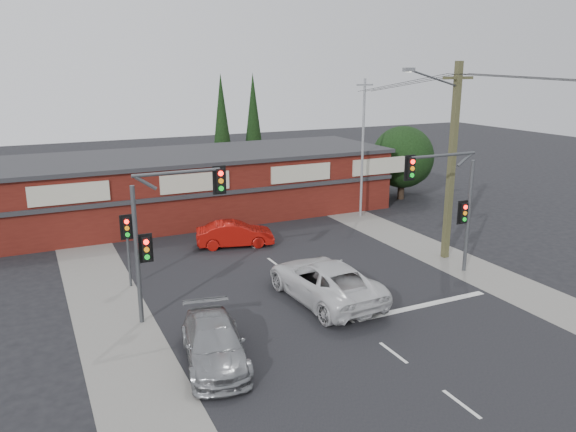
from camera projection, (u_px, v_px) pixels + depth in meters
name	position (u px, v px, depth m)	size (l,w,h in m)	color
ground	(333.00, 307.00, 23.45)	(120.00, 120.00, 0.00)	black
road_strip	(283.00, 269.00, 27.81)	(14.00, 70.00, 0.01)	black
verge_left	(105.00, 299.00, 24.29)	(3.00, 70.00, 0.02)	gray
verge_right	(420.00, 246.00, 31.33)	(3.00, 70.00, 0.02)	gray
stop_line	(423.00, 305.00, 23.59)	(6.50, 0.35, 0.01)	silver
white_suv	(325.00, 280.00, 24.03)	(2.89, 6.26, 1.74)	silver
silver_suv	(214.00, 343.00, 18.94)	(1.98, 4.86, 1.41)	gray
red_sedan	(235.00, 234.00, 31.24)	(1.48, 4.26, 1.40)	#A5100A
lane_dashes	(366.00, 332.00, 21.21)	(0.12, 32.47, 0.01)	silver
shop_building	(193.00, 184.00, 37.31)	(27.30, 8.40, 4.22)	#4D140F
tree_cluster	(401.00, 160.00, 42.26)	(5.90, 5.10, 5.50)	#2D2116
conifer_near	(222.00, 122.00, 44.42)	(1.80, 1.80, 9.25)	#2D2116
conifer_far	(253.00, 118.00, 47.62)	(1.80, 1.80, 9.25)	#2D2116
traffic_mast_left	(163.00, 223.00, 21.52)	(3.77, 0.27, 5.97)	#47494C
traffic_mast_right	(452.00, 195.00, 26.15)	(3.96, 0.27, 5.97)	#47494C
pedestal_signal	(127.00, 236.00, 25.09)	(0.55, 0.27, 3.38)	#47494C
utility_pole	(450.00, 156.00, 28.12)	(4.38, 0.59, 10.00)	brown
steel_pole	(363.00, 146.00, 36.43)	(1.20, 0.16, 9.00)	gray
power_lines	(552.00, 85.00, 22.46)	(2.01, 29.00, 1.22)	black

